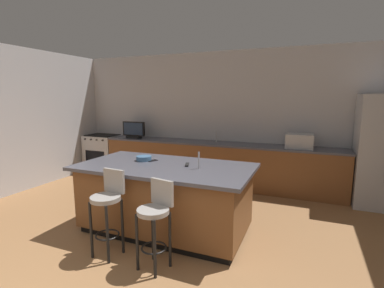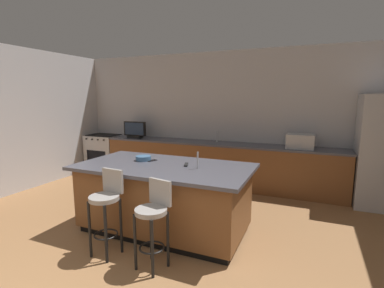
% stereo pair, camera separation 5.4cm
% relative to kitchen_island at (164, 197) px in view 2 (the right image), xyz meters
% --- Properties ---
extents(wall_back, '(7.29, 0.12, 2.77)m').
position_rel_kitchen_island_xyz_m(wall_back, '(0.02, 2.63, 0.91)').
color(wall_back, '#BCBCC1').
rests_on(wall_back, ground_plane).
extents(wall_left, '(0.12, 5.45, 2.77)m').
position_rel_kitchen_island_xyz_m(wall_left, '(-3.42, 0.10, 0.91)').
color(wall_left, '#BCBCC1').
rests_on(wall_left, ground_plane).
extents(counter_back, '(5.01, 0.62, 0.89)m').
position_rel_kitchen_island_xyz_m(counter_back, '(-0.01, 2.25, -0.02)').
color(counter_back, brown).
rests_on(counter_back, ground_plane).
extents(kitchen_island, '(2.34, 1.23, 0.92)m').
position_rel_kitchen_island_xyz_m(kitchen_island, '(0.00, 0.00, 0.00)').
color(kitchen_island, black).
rests_on(kitchen_island, ground_plane).
extents(range_oven, '(0.79, 0.63, 0.91)m').
position_rel_kitchen_island_xyz_m(range_oven, '(-2.92, 2.24, -0.02)').
color(range_oven, '#B7BABF').
rests_on(range_oven, ground_plane).
extents(microwave, '(0.48, 0.36, 0.26)m').
position_rel_kitchen_island_xyz_m(microwave, '(1.61, 2.25, 0.55)').
color(microwave, '#B7BABF').
rests_on(microwave, counter_back).
extents(tv_monitor, '(0.57, 0.16, 0.38)m').
position_rel_kitchen_island_xyz_m(tv_monitor, '(-1.96, 2.19, 0.60)').
color(tv_monitor, black).
rests_on(tv_monitor, counter_back).
extents(sink_faucet_back, '(0.02, 0.02, 0.24)m').
position_rel_kitchen_island_xyz_m(sink_faucet_back, '(-0.03, 2.35, 0.54)').
color(sink_faucet_back, '#B2B2B7').
rests_on(sink_faucet_back, counter_back).
extents(sink_faucet_island, '(0.02, 0.02, 0.22)m').
position_rel_kitchen_island_xyz_m(sink_faucet_island, '(0.49, 0.00, 0.56)').
color(sink_faucet_island, '#B2B2B7').
rests_on(sink_faucet_island, kitchen_island).
extents(bar_stool_left, '(0.34, 0.35, 1.00)m').
position_rel_kitchen_island_xyz_m(bar_stool_left, '(-0.32, -0.79, 0.13)').
color(bar_stool_left, gray).
rests_on(bar_stool_left, ground_plane).
extents(bar_stool_right, '(0.35, 0.36, 0.95)m').
position_rel_kitchen_island_xyz_m(bar_stool_right, '(0.31, -0.81, 0.10)').
color(bar_stool_right, gray).
rests_on(bar_stool_right, ground_plane).
extents(fruit_bowl, '(0.22, 0.22, 0.07)m').
position_rel_kitchen_island_xyz_m(fruit_bowl, '(-0.41, 0.13, 0.48)').
color(fruit_bowl, '#3F668C').
rests_on(fruit_bowl, kitchen_island).
extents(cell_phone, '(0.12, 0.17, 0.01)m').
position_rel_kitchen_island_xyz_m(cell_phone, '(-0.28, 0.16, 0.46)').
color(cell_phone, black).
rests_on(cell_phone, kitchen_island).
extents(tv_remote, '(0.10, 0.17, 0.02)m').
position_rel_kitchen_island_xyz_m(tv_remote, '(0.28, 0.11, 0.46)').
color(tv_remote, black).
rests_on(tv_remote, kitchen_island).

